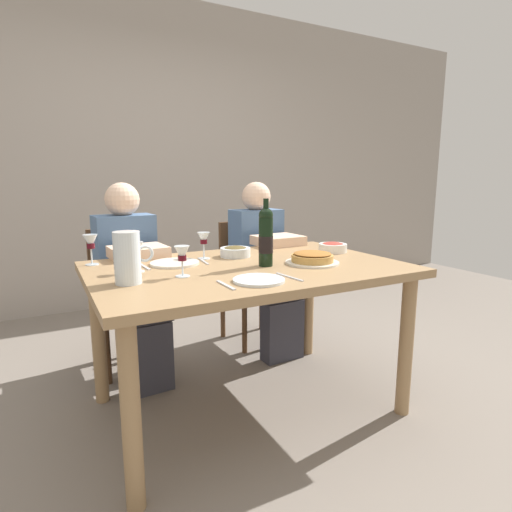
% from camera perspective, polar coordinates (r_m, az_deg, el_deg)
% --- Properties ---
extents(ground_plane, '(8.00, 8.00, 0.00)m').
position_cam_1_polar(ground_plane, '(2.32, -1.07, -19.98)').
color(ground_plane, slate).
extents(back_wall, '(8.00, 0.10, 2.80)m').
position_cam_1_polar(back_wall, '(4.09, -15.59, 13.29)').
color(back_wall, '#A3998E').
rests_on(back_wall, ground).
extents(dining_table, '(1.50, 1.00, 0.76)m').
position_cam_1_polar(dining_table, '(2.06, -1.13, -3.80)').
color(dining_table, '#9E7A51').
rests_on(dining_table, ground).
extents(wine_bottle, '(0.07, 0.07, 0.33)m').
position_cam_1_polar(wine_bottle, '(2.00, 1.36, 2.63)').
color(wine_bottle, black).
rests_on(wine_bottle, dining_table).
extents(water_pitcher, '(0.16, 0.11, 0.21)m').
position_cam_1_polar(water_pitcher, '(1.75, -17.27, -0.64)').
color(water_pitcher, silver).
rests_on(water_pitcher, dining_table).
extents(baked_tart, '(0.27, 0.27, 0.06)m').
position_cam_1_polar(baked_tart, '(2.10, 7.77, -0.29)').
color(baked_tart, silver).
rests_on(baked_tart, dining_table).
extents(salad_bowl, '(0.16, 0.16, 0.06)m').
position_cam_1_polar(salad_bowl, '(2.45, 10.53, 1.24)').
color(salad_bowl, white).
rests_on(salad_bowl, dining_table).
extents(olive_bowl, '(0.17, 0.17, 0.06)m').
position_cam_1_polar(olive_bowl, '(2.27, -2.87, 0.67)').
color(olive_bowl, silver).
rests_on(olive_bowl, dining_table).
extents(wine_glass_left_diner, '(0.07, 0.07, 0.14)m').
position_cam_1_polar(wine_glass_left_diner, '(1.81, -10.16, 0.11)').
color(wine_glass_left_diner, silver).
rests_on(wine_glass_left_diner, dining_table).
extents(wine_glass_right_diner, '(0.06, 0.06, 0.14)m').
position_cam_1_polar(wine_glass_right_diner, '(1.96, -16.15, 0.68)').
color(wine_glass_right_diner, silver).
rests_on(wine_glass_right_diner, dining_table).
extents(wine_glass_centre, '(0.07, 0.07, 0.15)m').
position_cam_1_polar(wine_glass_centre, '(2.19, -21.85, 1.64)').
color(wine_glass_centre, silver).
rests_on(wine_glass_centre, dining_table).
extents(wine_glass_spare, '(0.07, 0.07, 0.14)m').
position_cam_1_polar(wine_glass_spare, '(2.20, -7.23, 2.24)').
color(wine_glass_spare, silver).
rests_on(wine_glass_spare, dining_table).
extents(dinner_plate_left_setting, '(0.24, 0.24, 0.01)m').
position_cam_1_polar(dinner_plate_left_setting, '(2.10, -11.14, -0.96)').
color(dinner_plate_left_setting, silver).
rests_on(dinner_plate_left_setting, dining_table).
extents(dinner_plate_right_setting, '(0.22, 0.22, 0.01)m').
position_cam_1_polar(dinner_plate_right_setting, '(1.72, 0.39, -3.33)').
color(dinner_plate_right_setting, silver).
rests_on(dinner_plate_right_setting, dining_table).
extents(fork_left_setting, '(0.02, 0.16, 0.00)m').
position_cam_1_polar(fork_left_setting, '(2.07, -15.11, -1.43)').
color(fork_left_setting, silver).
rests_on(fork_left_setting, dining_table).
extents(knife_left_setting, '(0.02, 0.18, 0.00)m').
position_cam_1_polar(knife_left_setting, '(2.15, -7.31, -0.69)').
color(knife_left_setting, silver).
rests_on(knife_left_setting, dining_table).
extents(knife_right_setting, '(0.03, 0.18, 0.00)m').
position_cam_1_polar(knife_right_setting, '(1.80, 4.62, -2.89)').
color(knife_right_setting, silver).
rests_on(knife_right_setting, dining_table).
extents(spoon_right_setting, '(0.02, 0.16, 0.00)m').
position_cam_1_polar(spoon_right_setting, '(1.66, -4.19, -4.03)').
color(spoon_right_setting, silver).
rests_on(spoon_right_setting, dining_table).
extents(chair_left, '(0.43, 0.43, 0.87)m').
position_cam_1_polar(chair_left, '(2.77, -17.87, -4.21)').
color(chair_left, brown).
rests_on(chair_left, ground).
extents(diner_left, '(0.36, 0.52, 1.16)m').
position_cam_1_polar(diner_left, '(2.52, -16.76, -2.80)').
color(diner_left, '#4C6B93').
rests_on(diner_left, ground).
extents(chair_right, '(0.42, 0.42, 0.87)m').
position_cam_1_polar(chair_right, '(3.06, -1.10, -2.31)').
color(chair_right, brown).
rests_on(chair_right, ground).
extents(diner_right, '(0.35, 0.51, 1.16)m').
position_cam_1_polar(diner_right, '(2.84, 1.20, -0.88)').
color(diner_right, '#4C6B93').
rests_on(diner_right, ground).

